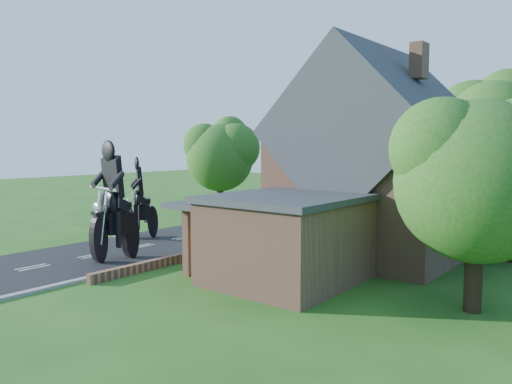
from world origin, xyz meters
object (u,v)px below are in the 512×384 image
Objects in this scene: garden_wall at (263,238)px; house at (376,166)px; motorcycle_lead at (115,243)px; annex at (284,237)px; motorcycle_follow at (141,226)px.

garden_wall is 7.52m from house.
garden_wall is 12.21× the size of motorcycle_lead.
garden_wall is at bearing -99.30° from motorcycle_lead.
annex reaches higher than motorcycle_follow.
annex is 8.53m from motorcycle_lead.
house is at bearing -125.64° from motorcycle_follow.
motorcycle_follow is (-12.44, -4.50, -3.63)m from house.
house is 6.74× the size of motorcycle_follow.
motorcycle_lead is at bearing -108.63° from garden_wall.
garden_wall is 14.47× the size of motorcycle_follow.
garden_wall is 8.19m from annex.
annex is 3.91× the size of motorcycle_lead.
annex is at bearing -95.24° from house.
house is at bearing -125.58° from motorcycle_lead.
house reaches higher than annex.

